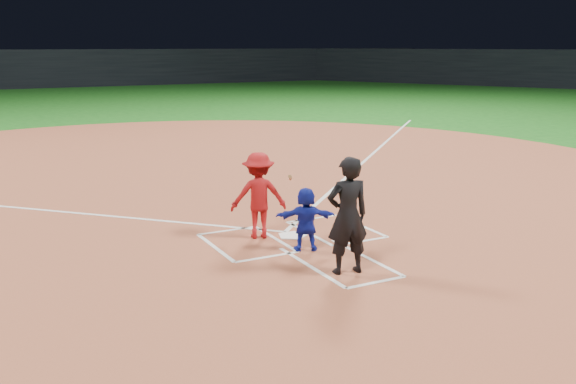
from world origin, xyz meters
name	(u,v)px	position (x,y,z in m)	size (l,w,h in m)	color
ground	(292,237)	(0.00, 0.00, 0.00)	(120.00, 120.00, 0.00)	#155716
home_plate_dirt	(190,180)	(0.00, 6.00, 0.01)	(28.00, 28.00, 0.01)	#984B31
stadium_wall_far	(24,69)	(0.00, 48.00, 1.60)	(80.00, 1.20, 3.20)	black
home_plate	(292,236)	(0.00, 0.00, 0.02)	(0.60, 0.60, 0.02)	white
catcher	(306,219)	(-0.19, -0.87, 0.59)	(1.07, 0.34, 1.16)	#1421A3
umpire	(348,216)	(-0.17, -2.20, 0.97)	(0.70, 0.46, 1.91)	black
chalk_markings	(199,184)	(0.00, 5.29, 0.01)	(28.35, 17.32, 0.01)	white
batter_at_plate	(259,195)	(-0.60, 0.24, 0.84)	(1.43, 0.99, 1.64)	#A31214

